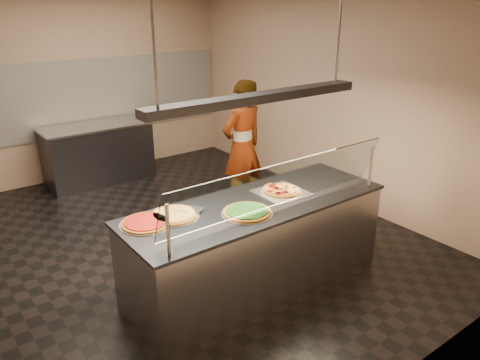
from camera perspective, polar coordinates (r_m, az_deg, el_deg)
ground at (r=5.88m, az=-7.24°, el=-7.27°), size 5.00×6.00×0.02m
wall_back at (r=8.05m, az=-18.76°, el=10.96°), size 5.00×0.02×3.00m
wall_front at (r=3.19m, az=19.72°, el=-3.62°), size 5.00×0.02×3.00m
wall_right at (r=6.87m, az=10.84°, el=10.12°), size 0.02×6.00×3.00m
tile_band at (r=8.06m, az=-18.52°, el=9.55°), size 4.90×0.02×1.20m
serving_counter at (r=4.75m, az=2.02°, el=-7.85°), size 2.71×0.94×0.93m
sneeze_guard at (r=4.19m, az=5.09°, el=-0.53°), size 2.47×0.18×0.54m
perforated_tray at (r=4.79m, az=5.06°, el=-1.45°), size 0.48×0.48×0.01m
half_pizza_pepperoni at (r=4.72m, az=4.22°, el=-1.40°), size 0.22×0.39×0.05m
half_pizza_sausage at (r=4.84m, az=5.89°, el=-0.96°), size 0.20×0.39×0.04m
pizza_spinach at (r=4.31m, az=0.83°, el=-3.91°), size 0.48×0.48×0.03m
pizza_cheese at (r=4.30m, az=-8.05°, el=-4.18°), size 0.46×0.46×0.03m
pizza_tomato at (r=4.19m, az=-11.43°, el=-5.13°), size 0.46×0.46×0.03m
pizza_spatula at (r=4.35m, az=-6.49°, el=-3.61°), size 0.25×0.20×0.02m
prep_table at (r=7.86m, az=-16.88°, el=3.15°), size 1.67×0.74×0.93m
worker at (r=6.36m, az=0.31°, el=4.08°), size 0.70×0.49×1.81m
heat_lamp_housing at (r=4.24m, az=2.27°, el=9.99°), size 2.30×0.18×0.08m
lamp_rod_left at (r=3.62m, az=-10.51°, el=16.47°), size 0.02×0.02×1.01m
lamp_rod_right at (r=4.86m, az=12.01°, el=17.47°), size 0.02×0.02×1.01m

